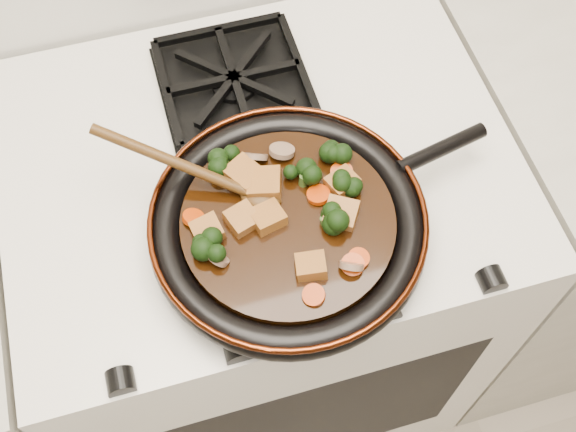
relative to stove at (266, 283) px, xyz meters
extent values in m
cube|color=silver|center=(0.00, 0.00, 0.00)|extent=(0.76, 0.60, 0.90)
cylinder|color=black|center=(0.01, -0.14, 0.48)|extent=(0.35, 0.35, 0.01)
torus|color=black|center=(0.01, -0.14, 0.49)|extent=(0.37, 0.37, 0.04)
torus|color=#4B1C0A|center=(0.01, -0.14, 0.51)|extent=(0.37, 0.37, 0.01)
cylinder|color=black|center=(0.24, -0.09, 0.51)|extent=(0.14, 0.05, 0.02)
cylinder|color=black|center=(0.01, -0.14, 0.50)|extent=(0.29, 0.29, 0.02)
cube|color=brown|center=(-0.10, -0.14, 0.52)|extent=(0.04, 0.04, 0.02)
cube|color=brown|center=(0.09, -0.11, 0.52)|extent=(0.05, 0.05, 0.02)
cube|color=brown|center=(-0.02, -0.14, 0.52)|extent=(0.05, 0.05, 0.02)
cube|color=brown|center=(-0.01, -0.09, 0.52)|extent=(0.06, 0.06, 0.03)
cube|color=brown|center=(-0.03, -0.07, 0.52)|extent=(0.06, 0.06, 0.03)
cube|color=brown|center=(-0.05, -0.13, 0.52)|extent=(0.05, 0.05, 0.02)
cube|color=brown|center=(0.07, -0.16, 0.52)|extent=(0.06, 0.06, 0.03)
cube|color=brown|center=(0.01, -0.22, 0.52)|extent=(0.04, 0.04, 0.03)
cylinder|color=#B53205|center=(-0.11, -0.11, 0.51)|extent=(0.03, 0.03, 0.02)
cylinder|color=#B53205|center=(0.10, -0.10, 0.51)|extent=(0.03, 0.03, 0.01)
cylinder|color=#B53205|center=(0.07, -0.23, 0.51)|extent=(0.03, 0.03, 0.02)
cylinder|color=#B53205|center=(0.05, -0.12, 0.51)|extent=(0.03, 0.03, 0.01)
cylinder|color=#B53205|center=(0.08, -0.23, 0.51)|extent=(0.03, 0.03, 0.01)
cylinder|color=#B53205|center=(0.01, -0.26, 0.51)|extent=(0.03, 0.03, 0.02)
cylinder|color=brown|center=(-0.10, -0.18, 0.52)|extent=(0.04, 0.04, 0.03)
cylinder|color=brown|center=(-0.01, -0.04, 0.52)|extent=(0.04, 0.04, 0.03)
cylinder|color=brown|center=(0.06, -0.23, 0.52)|extent=(0.04, 0.04, 0.03)
cylinder|color=brown|center=(0.03, -0.04, 0.52)|extent=(0.05, 0.05, 0.02)
ellipsoid|color=#42280E|center=(-0.02, -0.10, 0.51)|extent=(0.07, 0.06, 0.02)
cylinder|color=#42280E|center=(-0.12, -0.05, 0.55)|extent=(0.02, 0.02, 0.24)
camera|label=1|loc=(-0.12, -0.59, 1.34)|focal=45.00mm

